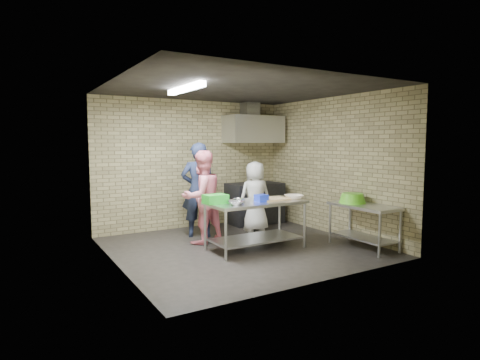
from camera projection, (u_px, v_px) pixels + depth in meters
name	position (u px, v px, depth m)	size (l,w,h in m)	color
floor	(241.00, 247.00, 6.87)	(4.20, 4.20, 0.00)	black
ceiling	(241.00, 89.00, 6.62)	(4.20, 4.20, 0.00)	black
back_wall	(193.00, 164.00, 8.45)	(4.20, 0.06, 2.70)	tan
front_wall	(322.00, 179.00, 5.03)	(4.20, 0.06, 2.70)	tan
left_wall	(115.00, 175.00, 5.67)	(0.06, 4.00, 2.70)	tan
right_wall	(332.00, 166.00, 7.81)	(0.06, 4.00, 2.70)	tan
prep_table	(255.00, 225.00, 6.73)	(1.65, 0.82, 0.82)	silver
side_counter	(363.00, 226.00, 6.81)	(0.60, 1.20, 0.75)	silver
stove	(255.00, 203.00, 8.93)	(1.20, 0.70, 0.90)	black
range_hood	(254.00, 129.00, 8.82)	(1.30, 0.60, 0.60)	silver
hood_duct	(250.00, 109.00, 8.90)	(0.35, 0.30, 0.30)	#A5A8AD
wall_shelf	(260.00, 138.00, 9.15)	(0.80, 0.20, 0.04)	#3F2B19
fluorescent_fixture	(185.00, 88.00, 6.11)	(0.10, 1.25, 0.08)	white
green_crate	(215.00, 199.00, 6.43)	(0.37, 0.27, 0.15)	green
blue_tub	(261.00, 198.00, 6.62)	(0.18, 0.18, 0.12)	#1930BD
cutting_board	(273.00, 199.00, 6.85)	(0.50, 0.38, 0.03)	#DABA7E
mixing_bowl_a	(236.00, 203.00, 6.26)	(0.26, 0.26, 0.06)	#B6B9BD
mixing_bowl_b	(239.00, 200.00, 6.58)	(0.20, 0.20, 0.06)	#B7BBBE
ceramic_bowl	(294.00, 197.00, 6.91)	(0.32, 0.32, 0.08)	beige
green_basin	(352.00, 198.00, 6.97)	(0.46, 0.46, 0.17)	#59C626
bottle_green	(266.00, 134.00, 9.22)	(0.06, 0.06, 0.15)	green
man_navy	(198.00, 190.00, 7.58)	(0.66, 0.43, 1.81)	#151634
woman_pink	(202.00, 197.00, 7.10)	(0.81, 0.63, 1.67)	pink
woman_white	(255.00, 196.00, 8.08)	(0.70, 0.45, 1.43)	white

